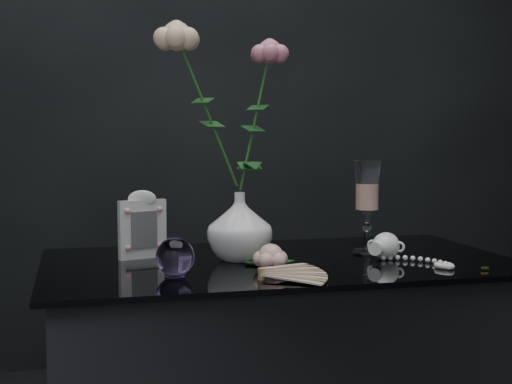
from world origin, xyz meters
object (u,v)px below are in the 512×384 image
object	(u,v)px
paperweight	(175,257)
picture_frame	(142,224)
vase	(240,226)
loose_rose	(271,257)
wine_glass	(367,207)
pearl_jar	(386,245)

from	to	relation	value
paperweight	picture_frame	bearing A→B (deg)	100.94
vase	loose_rose	distance (m)	0.14
picture_frame	wine_glass	bearing A→B (deg)	-22.68
picture_frame	pearl_jar	world-z (taller)	picture_frame
wine_glass	paperweight	distance (m)	0.52
loose_rose	wine_glass	bearing A→B (deg)	15.55
vase	paperweight	world-z (taller)	vase
wine_glass	picture_frame	world-z (taller)	wine_glass
picture_frame	pearl_jar	size ratio (longest dim) A/B	0.70
pearl_jar	picture_frame	bearing A→B (deg)	-155.91
wine_glass	loose_rose	size ratio (longest dim) A/B	1.36
wine_glass	pearl_jar	bearing A→B (deg)	-83.05
picture_frame	loose_rose	world-z (taller)	picture_frame
wine_glass	pearl_jar	world-z (taller)	wine_glass
paperweight	pearl_jar	xyz separation A→B (m)	(0.50, 0.08, -0.01)
paperweight	loose_rose	distance (m)	0.20
vase	wine_glass	xyz separation A→B (m)	(0.32, 0.02, 0.03)
vase	loose_rose	bearing A→B (deg)	-74.33
vase	wine_glass	bearing A→B (deg)	4.18
pearl_jar	loose_rose	bearing A→B (deg)	-128.26
picture_frame	paperweight	bearing A→B (deg)	-95.82
loose_rose	pearl_jar	distance (m)	0.30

